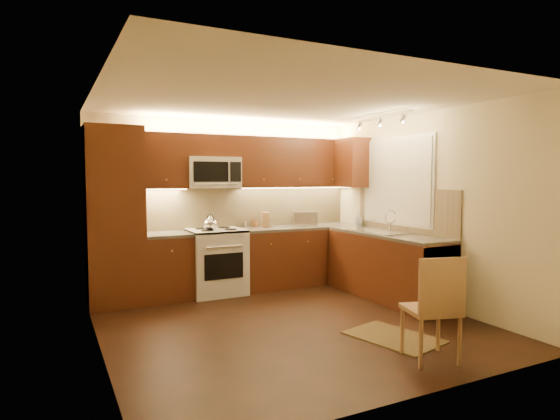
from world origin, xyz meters
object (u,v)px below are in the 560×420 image
stove (216,262)px  dining_chair (431,307)px  sink (380,226)px  knife_block (265,220)px  kettle (210,222)px  toaster_oven (304,219)px  microwave (212,173)px  soap_bottle (358,219)px

stove → dining_chair: size_ratio=0.95×
sink → knife_block: knife_block is taller
kettle → stove: bearing=17.0°
toaster_oven → knife_block: size_ratio=1.62×
stove → sink: size_ratio=1.07×
microwave → dining_chair: size_ratio=0.79×
sink → kettle: kettle is taller
knife_block → toaster_oven: bearing=10.8°
stove → toaster_oven: size_ratio=2.50×
stove → microwave: microwave is taller
dining_chair → toaster_oven: bearing=97.1°
sink → dining_chair: bearing=-117.2°
kettle → sink: bearing=-48.7°
soap_bottle → stove: bearing=-178.3°
kettle → knife_block: kettle is taller
sink → soap_bottle: size_ratio=4.26×
sink → soap_bottle: bearing=75.7°
sink → toaster_oven: (-0.54, 1.19, 0.04)m
microwave → stove: bearing=-90.0°
kettle → dining_chair: kettle is taller
soap_bottle → toaster_oven: bearing=161.8°
stove → soap_bottle: 2.29m
soap_bottle → dining_chair: (-1.25, -2.83, -0.52)m
kettle → toaster_oven: (1.57, 0.16, -0.02)m
stove → kettle: kettle is taller
dining_chair → kettle: bearing=125.1°
knife_block → sink: bearing=-31.1°
toaster_oven → kettle: bearing=-155.7°
soap_bottle → knife_block: bearing=172.1°
dining_chair → soap_bottle: bearing=82.3°
toaster_oven → dining_chair: (-0.51, -3.23, -0.53)m
soap_bottle → dining_chair: bearing=-103.4°
sink → stove: bearing=150.6°
sink → soap_bottle: 0.82m
knife_block → dining_chair: size_ratio=0.24×
sink → soap_bottle: (0.20, 0.79, 0.03)m
stove → microwave: 1.27m
sink → microwave: bearing=147.8°
knife_block → soap_bottle: 1.45m
toaster_oven → soap_bottle: toaster_oven is taller
microwave → soap_bottle: size_ratio=3.76×
stove → microwave: size_ratio=1.21×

